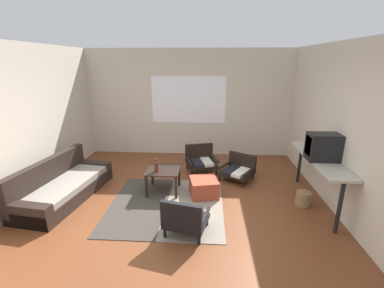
% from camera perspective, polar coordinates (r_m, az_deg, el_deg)
% --- Properties ---
extents(ground_plane, '(7.80, 7.80, 0.00)m').
position_cam_1_polar(ground_plane, '(4.47, -3.59, -14.83)').
color(ground_plane, brown).
extents(far_wall_with_window, '(5.60, 0.13, 2.70)m').
position_cam_1_polar(far_wall_with_window, '(6.91, -0.68, 8.76)').
color(far_wall_with_window, beige).
rests_on(far_wall_with_window, ground).
extents(side_wall_right, '(0.12, 6.60, 2.70)m').
position_cam_1_polar(side_wall_right, '(4.71, 30.72, 2.24)').
color(side_wall_right, beige).
rests_on(side_wall_right, ground).
extents(side_wall_left, '(0.12, 6.60, 2.70)m').
position_cam_1_polar(side_wall_left, '(5.25, -33.71, 3.08)').
color(side_wall_left, beige).
rests_on(side_wall_left, ground).
extents(area_rug, '(1.93, 2.00, 0.01)m').
position_cam_1_polar(area_rug, '(4.73, -5.47, -12.86)').
color(area_rug, '#38332D').
rests_on(area_rug, ground).
extents(couch, '(1.03, 2.04, 0.72)m').
position_cam_1_polar(couch, '(5.37, -26.03, -8.23)').
color(couch, black).
rests_on(couch, ground).
extents(coffee_table, '(0.62, 0.60, 0.45)m').
position_cam_1_polar(coffee_table, '(5.03, -6.19, -6.34)').
color(coffee_table, black).
rests_on(coffee_table, ground).
extents(armchair_by_window, '(0.77, 0.72, 0.58)m').
position_cam_1_polar(armchair_by_window, '(5.98, 1.90, -3.32)').
color(armchair_by_window, black).
rests_on(armchair_by_window, ground).
extents(armchair_striped_foreground, '(0.69, 0.65, 0.59)m').
position_cam_1_polar(armchair_striped_foreground, '(3.88, -1.55, -15.70)').
color(armchair_striped_foreground, black).
rests_on(armchair_striped_foreground, ground).
extents(armchair_corner, '(0.83, 0.82, 0.51)m').
position_cam_1_polar(armchair_corner, '(5.67, 9.92, -5.27)').
color(armchair_corner, black).
rests_on(armchair_corner, ground).
extents(ottoman_orange, '(0.57, 0.57, 0.33)m').
position_cam_1_polar(ottoman_orange, '(4.94, 2.56, -9.35)').
color(ottoman_orange, '#993D28').
rests_on(ottoman_orange, ground).
extents(console_shelf, '(0.42, 1.84, 0.85)m').
position_cam_1_polar(console_shelf, '(4.94, 25.66, -3.54)').
color(console_shelf, '#B2AD9E').
rests_on(console_shelf, ground).
extents(crt_television, '(0.53, 0.32, 0.44)m').
position_cam_1_polar(crt_television, '(4.74, 26.61, -0.58)').
color(crt_television, black).
rests_on(crt_television, console_shelf).
extents(clay_vase, '(0.26, 0.26, 0.33)m').
position_cam_1_polar(clay_vase, '(5.12, 24.83, -0.24)').
color(clay_vase, brown).
rests_on(clay_vase, console_shelf).
extents(glass_bottle, '(0.08, 0.08, 0.25)m').
position_cam_1_polar(glass_bottle, '(4.87, -7.68, -4.85)').
color(glass_bottle, '#5B2319').
rests_on(glass_bottle, coffee_table).
extents(wicker_basket, '(0.25, 0.25, 0.25)m').
position_cam_1_polar(wicker_basket, '(5.03, 22.79, -10.77)').
color(wicker_basket, olive).
rests_on(wicker_basket, ground).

